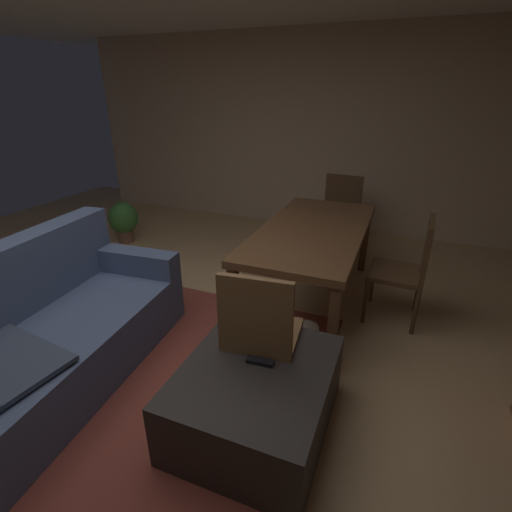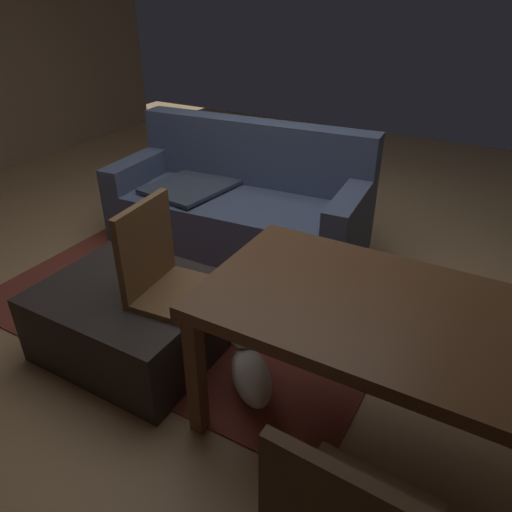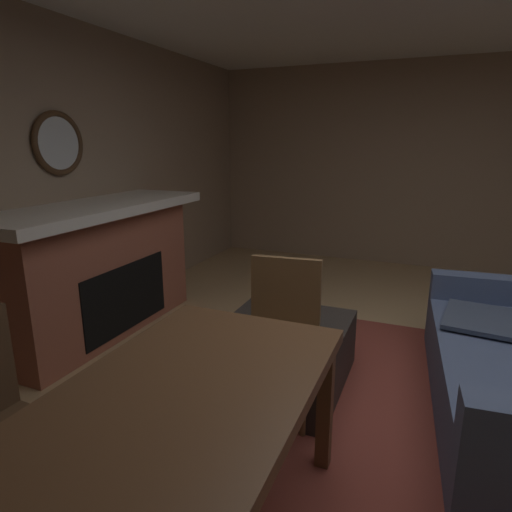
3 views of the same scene
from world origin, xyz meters
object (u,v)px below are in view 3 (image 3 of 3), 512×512
object	(u,v)px
dining_table	(152,440)
small_dog	(237,428)
dining_chair_west	(281,326)
round_wall_mirror	(58,143)
ottoman_coffee_table	(282,355)
fireplace	(98,269)
tv_remote	(280,328)

from	to	relation	value
dining_table	small_dog	size ratio (longest dim) A/B	4.38
dining_chair_west	round_wall_mirror	bearing A→B (deg)	-101.90
dining_table	dining_chair_west	bearing A→B (deg)	-179.61
ottoman_coffee_table	dining_table	bearing A→B (deg)	2.71
ottoman_coffee_table	small_dog	size ratio (longest dim) A/B	2.28
fireplace	round_wall_mirror	size ratio (longest dim) A/B	4.06
ottoman_coffee_table	small_dog	xyz separation A→B (m)	(0.76, 0.01, -0.05)
fireplace	ottoman_coffee_table	world-z (taller)	fireplace
tv_remote	small_dog	world-z (taller)	tv_remote
small_dog	fireplace	bearing A→B (deg)	-119.40
ottoman_coffee_table	dining_chair_west	xyz separation A→B (m)	(0.22, 0.06, 0.31)
round_wall_mirror	small_dog	xyz separation A→B (m)	(0.99, 2.04, -1.44)
tv_remote	round_wall_mirror	bearing A→B (deg)	-102.99
dining_table	fireplace	bearing A→B (deg)	-134.25
round_wall_mirror	tv_remote	distance (m)	2.35
tv_remote	dining_table	bearing A→B (deg)	-2.39
fireplace	tv_remote	xyz separation A→B (m)	(0.27, 1.74, -0.14)
fireplace	small_dog	distance (m)	2.05
ottoman_coffee_table	small_dog	distance (m)	0.77
dining_table	small_dog	world-z (taller)	dining_table
fireplace	dining_table	distance (m)	2.53
round_wall_mirror	ottoman_coffee_table	size ratio (longest dim) A/B	0.53
tv_remote	small_dog	distance (m)	0.76
dining_chair_west	small_dog	bearing A→B (deg)	-5.36
fireplace	dining_chair_west	size ratio (longest dim) A/B	2.26
dining_chair_west	small_dog	xyz separation A→B (m)	(0.55, -0.05, -0.36)
ottoman_coffee_table	tv_remote	distance (m)	0.23
dining_chair_west	fireplace	bearing A→B (deg)	-103.72
fireplace	round_wall_mirror	bearing A→B (deg)	-90.00
fireplace	dining_table	world-z (taller)	fireplace
dining_table	small_dog	distance (m)	0.93
dining_chair_west	ottoman_coffee_table	bearing A→B (deg)	-163.63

